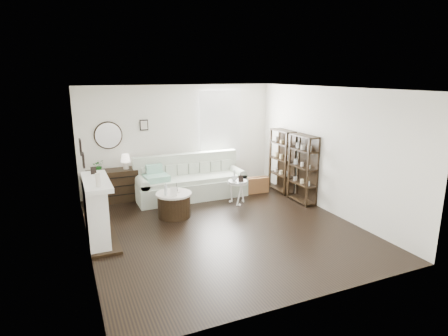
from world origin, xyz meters
name	(u,v)px	position (x,y,z in m)	size (l,w,h in m)	color
room	(207,128)	(0.73, 2.70, 1.60)	(5.50, 5.50, 5.50)	black
fireplace	(97,213)	(-2.32, 0.30, 0.54)	(0.50, 1.40, 1.84)	white
shelf_unit_far	(282,161)	(2.33, 1.55, 0.80)	(0.30, 0.80, 1.60)	black
shelf_unit_near	(303,169)	(2.33, 0.65, 0.80)	(0.30, 0.80, 1.60)	black
sofa	(190,183)	(0.04, 2.08, 0.34)	(2.66, 0.92, 1.03)	beige
quilt	(156,178)	(-0.83, 1.95, 0.60)	(0.55, 0.45, 0.14)	#238267
suitcase	(257,185)	(1.69, 1.69, 0.20)	(0.60, 0.20, 0.40)	brown
dresser	(113,186)	(-1.76, 2.47, 0.38)	(1.15, 0.49, 0.76)	black
table_lamp	(126,161)	(-1.43, 2.47, 0.94)	(0.23, 0.23, 0.36)	white
potted_plant	(99,166)	(-2.05, 2.42, 0.91)	(0.26, 0.22, 0.29)	#174F16
drum_table	(174,205)	(-0.71, 0.93, 0.27)	(0.75, 0.75, 0.52)	black
pedestal_table	(238,183)	(0.88, 1.13, 0.51)	(0.46, 0.46, 0.56)	white
eiffel_drum	(177,188)	(-0.63, 0.99, 0.61)	(0.10, 0.10, 0.17)	black
bottle_drum	(166,189)	(-0.90, 0.85, 0.66)	(0.06, 0.06, 0.26)	silver
card_frame_drum	(174,191)	(-0.76, 0.75, 0.62)	(0.14, 0.01, 0.19)	white
eiffel_ped	(241,176)	(0.97, 1.16, 0.64)	(0.10, 0.10, 0.18)	black
flask_ped	(234,175)	(0.80, 1.15, 0.69)	(0.14, 0.14, 0.26)	silver
card_frame_ped	(241,179)	(0.90, 1.01, 0.63)	(0.11, 0.01, 0.15)	black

